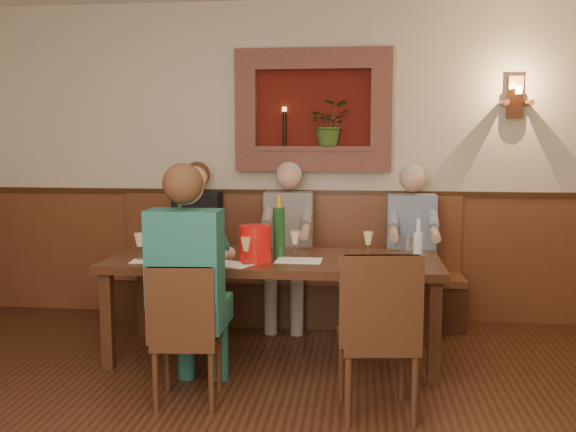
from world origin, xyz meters
name	(u,v)px	position (x,y,z in m)	size (l,w,h in m)	color
room_shell	(213,74)	(0.00, 0.00, 1.89)	(6.04, 6.04, 2.82)	beige
wainscoting	(218,371)	(0.00, 0.00, 0.59)	(6.02, 6.02, 1.15)	brown
wall_niche	(318,115)	(0.24, 2.94, 1.81)	(1.36, 0.30, 1.06)	#52120B
wall_sconce	(515,98)	(1.90, 2.93, 1.94)	(0.25, 0.20, 0.35)	brown
dining_table	(274,268)	(0.00, 1.85, 0.68)	(2.40, 0.90, 0.75)	#351D0F
bench	(288,285)	(0.00, 2.79, 0.33)	(3.00, 0.45, 1.11)	#381E0F
chair_near_left	(188,362)	(-0.41, 0.99, 0.25)	(0.42, 0.42, 0.88)	#351D0F
chair_near_right	(377,368)	(0.73, 0.94, 0.29)	(0.49, 0.49, 0.99)	#351D0F
person_bench_left	(196,257)	(-0.80, 2.69, 0.58)	(0.41, 0.50, 1.40)	black
person_bench_mid	(288,258)	(0.01, 2.69, 0.58)	(0.41, 0.51, 1.41)	#5F5A57
person_bench_right	(411,262)	(1.05, 2.69, 0.58)	(0.41, 0.50, 1.39)	navy
person_chair_front	(190,302)	(-0.42, 1.07, 0.61)	(0.44, 0.54, 1.47)	navy
spittoon_bucket	(255,244)	(-0.11, 1.69, 0.88)	(0.23, 0.23, 0.26)	red
wine_bottle_green_a	(279,231)	(0.04, 1.89, 0.94)	(0.10, 0.10, 0.45)	#19471E
wine_bottle_green_b	(180,234)	(-0.70, 1.86, 0.91)	(0.09, 0.09, 0.39)	#19471E
water_bottle	(418,251)	(1.00, 1.47, 0.89)	(0.07, 0.07, 0.35)	silver
tasting_sheet_a	(149,261)	(-0.85, 1.62, 0.75)	(0.25, 0.18, 0.00)	white
tasting_sheet_b	(299,260)	(0.19, 1.76, 0.75)	(0.32, 0.23, 0.00)	white
tasting_sheet_c	(378,263)	(0.75, 1.73, 0.75)	(0.32, 0.23, 0.00)	white
tasting_sheet_d	(232,264)	(-0.25, 1.57, 0.75)	(0.28, 0.20, 0.00)	white
wine_glass_0	(252,249)	(-0.13, 1.66, 0.85)	(0.08, 0.08, 0.19)	#F0D590
wine_glass_1	(295,244)	(0.15, 1.89, 0.85)	(0.08, 0.08, 0.19)	#F0D590
wine_glass_2	(244,241)	(-0.24, 1.99, 0.85)	(0.08, 0.08, 0.19)	white
wine_glass_3	(246,251)	(-0.15, 1.57, 0.85)	(0.08, 0.08, 0.19)	#F0D590
wine_glass_4	(139,246)	(-0.94, 1.66, 0.85)	(0.08, 0.08, 0.19)	#F0D590
wine_glass_5	(368,245)	(0.68, 1.93, 0.85)	(0.08, 0.08, 0.19)	#F0D590
wine_glass_6	(408,251)	(0.95, 1.70, 0.85)	(0.08, 0.08, 0.19)	white
wine_glass_7	(194,246)	(-0.55, 1.71, 0.85)	(0.08, 0.08, 0.19)	#F0D590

